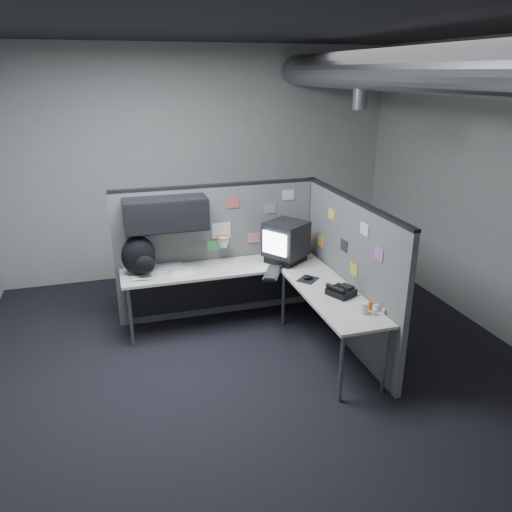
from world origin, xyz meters
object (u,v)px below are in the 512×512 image
object	(u,v)px
keyboard	(273,273)
phone	(341,291)
backpack	(139,256)
monitor	(286,241)
desk	(251,283)

from	to	relation	value
keyboard	phone	xyz separation A→B (m)	(0.48, -0.70, 0.02)
phone	keyboard	bearing A→B (deg)	109.42
phone	backpack	size ratio (longest dim) A/B	0.69
monitor	backpack	xyz separation A→B (m)	(-1.67, 0.05, -0.03)
desk	backpack	world-z (taller)	backpack
desk	monitor	distance (m)	0.67
desk	keyboard	xyz separation A→B (m)	(0.22, -0.10, 0.13)
keyboard	phone	bearing A→B (deg)	-72.37
phone	monitor	bearing A→B (deg)	86.06
phone	backpack	bearing A→B (deg)	134.43
monitor	keyboard	bearing A→B (deg)	-117.90
desk	phone	bearing A→B (deg)	-48.72
keyboard	desk	bearing A→B (deg)	138.74
keyboard	backpack	bearing A→B (deg)	147.04
desk	backpack	size ratio (longest dim) A/B	5.13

